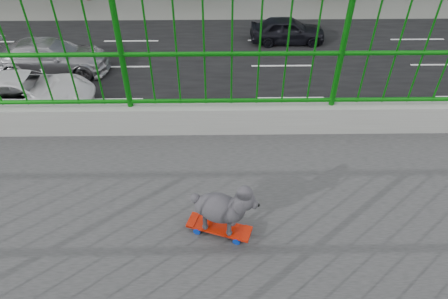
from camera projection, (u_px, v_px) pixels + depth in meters
name	position (u px, v px, depth m)	size (l,w,h in m)	color
road	(109.00, 100.00, 17.48)	(18.00, 90.00, 0.02)	black
skateboard	(219.00, 228.00, 3.08)	(0.30, 0.52, 0.07)	red
poodle	(223.00, 207.00, 2.91)	(0.31, 0.50, 0.44)	#272529
car_2	(26.00, 92.00, 16.50)	(2.55, 5.53, 1.54)	white
car_3	(52.00, 57.00, 18.96)	(2.19, 5.40, 1.57)	#96959A
car_4	(288.00, 30.00, 21.60)	(1.63, 4.04, 1.38)	black
car_6	(172.00, 139.00, 14.11)	(2.52, 5.46, 1.52)	#B11A07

